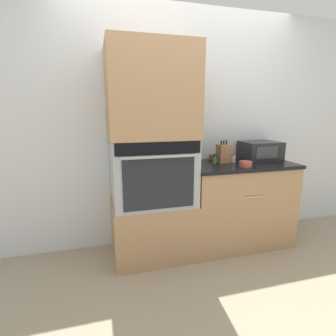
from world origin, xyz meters
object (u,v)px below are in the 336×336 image
Objects in this scene: bowl at (246,164)px; condiment_jar_far at (211,157)px; wall_oven at (152,171)px; microwave at (260,150)px; knife_block at (223,153)px; condiment_jar_near at (233,158)px; condiment_jar_mid at (215,159)px.

condiment_jar_far is (-0.17, 0.46, 0.01)m from bowl.
wall_oven is 1.85× the size of microwave.
wall_oven is 0.78m from condiment_jar_far.
microwave is at bearing 7.08° from knife_block.
bowl is 1.34× the size of condiment_jar_near.
microwave is 0.56m from condiment_jar_far.
condiment_jar_near is 0.26m from condiment_jar_far.
bowl is 0.49m from condiment_jar_far.
microwave is 1.77× the size of knife_block.
condiment_jar_far is at bearing 19.69° from wall_oven.
condiment_jar_mid is (-0.60, -0.09, -0.05)m from microwave.
bowl is 1.28× the size of condiment_jar_mid.
condiment_jar_mid reaches higher than bowl.
knife_block reaches higher than condiment_jar_far.
wall_oven is at bearing -160.31° from condiment_jar_far.
microwave is 0.39m from condiment_jar_near.
knife_block is 1.91× the size of bowl.
knife_block reaches higher than microwave.
bowl is at bearing -139.31° from microwave.
bowl is at bearing -67.46° from knife_block.
wall_oven is at bearing -176.27° from condiment_jar_mid.
microwave is 5.96× the size of condiment_jar_far.
condiment_jar_near is (0.11, -0.01, -0.05)m from knife_block.
condiment_jar_near is at bearing 89.61° from bowl.
wall_oven is 0.80m from knife_block.
condiment_jar_near is at bearing -50.20° from condiment_jar_far.
wall_oven is 0.68m from condiment_jar_mid.
condiment_jar_far is at bearing 109.93° from bowl.
condiment_jar_far is (-0.06, 0.19, -0.06)m from knife_block.
knife_block is (0.79, 0.07, 0.13)m from wall_oven.
knife_block is at bearing -73.81° from condiment_jar_far.
condiment_jar_mid is (-0.22, -0.02, 0.00)m from condiment_jar_near.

